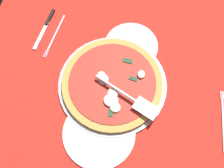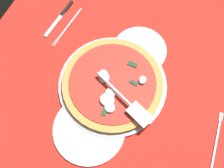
# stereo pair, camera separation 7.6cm
# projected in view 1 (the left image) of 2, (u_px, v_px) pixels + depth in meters

# --- Properties ---
(ground_plane) EXTENTS (1.07, 1.07, 0.01)m
(ground_plane) POSITION_uv_depth(u_px,v_px,m) (115.00, 86.00, 1.01)
(ground_plane) COLOR red
(checker_pattern) EXTENTS (1.07, 1.07, 0.00)m
(checker_pattern) POSITION_uv_depth(u_px,v_px,m) (115.00, 86.00, 1.01)
(checker_pattern) COLOR white
(checker_pattern) RESTS_ON ground_plane
(pizza_pan) EXTENTS (0.39, 0.39, 0.01)m
(pizza_pan) POSITION_uv_depth(u_px,v_px,m) (112.00, 86.00, 1.00)
(pizza_pan) COLOR #B6B0BD
(pizza_pan) RESTS_ON ground_plane
(dinner_plate_left) EXTENTS (0.20, 0.20, 0.01)m
(dinner_plate_left) POSITION_uv_depth(u_px,v_px,m) (131.00, 46.00, 1.06)
(dinner_plate_left) COLOR white
(dinner_plate_left) RESTS_ON ground_plane
(dinner_plate_right) EXTENTS (0.25, 0.25, 0.01)m
(dinner_plate_right) POSITION_uv_depth(u_px,v_px,m) (99.00, 133.00, 0.93)
(dinner_plate_right) COLOR silver
(dinner_plate_right) RESTS_ON ground_plane
(pizza) EXTENTS (0.36, 0.36, 0.03)m
(pizza) POSITION_uv_depth(u_px,v_px,m) (112.00, 85.00, 0.98)
(pizza) COLOR gold
(pizza) RESTS_ON pizza_pan
(pizza_server) EXTENTS (0.12, 0.24, 0.01)m
(pizza_server) POSITION_uv_depth(u_px,v_px,m) (128.00, 97.00, 0.94)
(pizza_server) COLOR silver
(pizza_server) RESTS_ON pizza
(place_setting_near) EXTENTS (0.22, 0.13, 0.01)m
(place_setting_near) POSITION_uv_depth(u_px,v_px,m) (50.00, 31.00, 1.09)
(place_setting_near) COLOR white
(place_setting_near) RESTS_ON ground_plane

